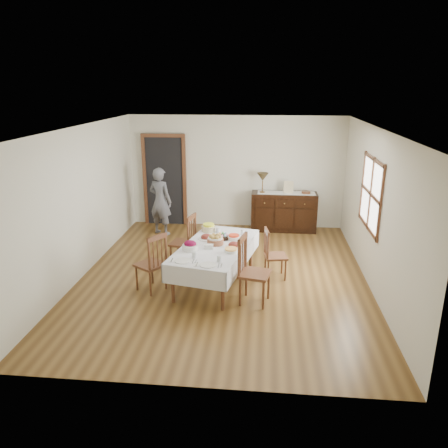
# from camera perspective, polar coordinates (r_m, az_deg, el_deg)

# --- Properties ---
(ground) EXTENTS (6.00, 6.00, 0.00)m
(ground) POSITION_cam_1_polar(r_m,az_deg,el_deg) (7.83, -0.07, -6.85)
(ground) COLOR brown
(room_shell) EXTENTS (5.02, 6.02, 2.65)m
(room_shell) POSITION_cam_1_polar(r_m,az_deg,el_deg) (7.72, -0.84, 5.65)
(room_shell) COLOR silver
(room_shell) RESTS_ON ground
(dining_table) EXTENTS (1.43, 2.20, 0.70)m
(dining_table) POSITION_cam_1_polar(r_m,az_deg,el_deg) (7.35, -1.16, -3.41)
(dining_table) COLOR silver
(dining_table) RESTS_ON ground
(chair_left_near) EXTENTS (0.58, 0.58, 1.00)m
(chair_left_near) POSITION_cam_1_polar(r_m,az_deg,el_deg) (7.22, -9.32, -4.94)
(chair_left_near) COLOR brown
(chair_left_near) RESTS_ON ground
(chair_left_far) EXTENTS (0.50, 0.50, 1.01)m
(chair_left_far) POSITION_cam_1_polar(r_m,az_deg,el_deg) (8.11, -5.10, -2.14)
(chair_left_far) COLOR brown
(chair_left_far) RESTS_ON ground
(chair_right_near) EXTENTS (0.54, 0.54, 1.08)m
(chair_right_near) POSITION_cam_1_polar(r_m,az_deg,el_deg) (6.76, 3.60, -5.96)
(chair_right_near) COLOR brown
(chair_right_near) RESTS_ON ground
(chair_right_far) EXTENTS (0.43, 0.43, 0.90)m
(chair_right_far) POSITION_cam_1_polar(r_m,az_deg,el_deg) (7.67, 6.43, -3.83)
(chair_right_far) COLOR brown
(chair_right_far) RESTS_ON ground
(sideboard) EXTENTS (1.49, 0.54, 0.89)m
(sideboard) POSITION_cam_1_polar(r_m,az_deg,el_deg) (10.21, 7.80, 1.62)
(sideboard) COLOR black
(sideboard) RESTS_ON ground
(person) EXTENTS (0.59, 0.49, 1.63)m
(person) POSITION_cam_1_polar(r_m,az_deg,el_deg) (9.87, -8.32, 3.24)
(person) COLOR #595A64
(person) RESTS_ON ground
(bread_basket) EXTENTS (0.28, 0.28, 0.17)m
(bread_basket) POSITION_cam_1_polar(r_m,az_deg,el_deg) (7.34, -1.15, -2.09)
(bread_basket) COLOR brown
(bread_basket) RESTS_ON dining_table
(egg_basket) EXTENTS (0.26, 0.26, 0.10)m
(egg_basket) POSITION_cam_1_polar(r_m,az_deg,el_deg) (7.59, -0.21, -1.68)
(egg_basket) COLOR black
(egg_basket) RESTS_ON dining_table
(ham_platter_a) EXTENTS (0.29, 0.29, 0.11)m
(ham_platter_a) POSITION_cam_1_polar(r_m,az_deg,el_deg) (7.60, -2.33, -1.75)
(ham_platter_a) COLOR white
(ham_platter_a) RESTS_ON dining_table
(ham_platter_b) EXTENTS (0.28, 0.28, 0.11)m
(ham_platter_b) POSITION_cam_1_polar(r_m,az_deg,el_deg) (7.22, 1.30, -2.80)
(ham_platter_b) COLOR white
(ham_platter_b) RESTS_ON dining_table
(beet_bowl) EXTENTS (0.26, 0.26, 0.17)m
(beet_bowl) POSITION_cam_1_polar(r_m,az_deg,el_deg) (7.10, -4.43, -2.88)
(beet_bowl) COLOR white
(beet_bowl) RESTS_ON dining_table
(carrot_bowl) EXTENTS (0.22, 0.22, 0.09)m
(carrot_bowl) POSITION_cam_1_polar(r_m,az_deg,el_deg) (7.56, 1.30, -1.74)
(carrot_bowl) COLOR white
(carrot_bowl) RESTS_ON dining_table
(pineapple_bowl) EXTENTS (0.26, 0.26, 0.14)m
(pineapple_bowl) POSITION_cam_1_polar(r_m,az_deg,el_deg) (7.99, -2.02, -0.50)
(pineapple_bowl) COLOR #C2B387
(pineapple_bowl) RESTS_ON dining_table
(casserole_dish) EXTENTS (0.21, 0.21, 0.07)m
(casserole_dish) POSITION_cam_1_polar(r_m,az_deg,el_deg) (7.00, 0.91, -3.44)
(casserole_dish) COLOR white
(casserole_dish) RESTS_ON dining_table
(butter_dish) EXTENTS (0.16, 0.12, 0.07)m
(butter_dish) POSITION_cam_1_polar(r_m,az_deg,el_deg) (7.16, -1.99, -2.95)
(butter_dish) COLOR white
(butter_dish) RESTS_ON dining_table
(setting_left) EXTENTS (0.44, 0.31, 0.10)m
(setting_left) POSITION_cam_1_polar(r_m,az_deg,el_deg) (6.73, -4.95, -4.55)
(setting_left) COLOR white
(setting_left) RESTS_ON dining_table
(setting_right) EXTENTS (0.44, 0.31, 0.10)m
(setting_right) POSITION_cam_1_polar(r_m,az_deg,el_deg) (6.56, -1.66, -5.09)
(setting_right) COLOR white
(setting_right) RESTS_ON dining_table
(glass_far_a) EXTENTS (0.07, 0.07, 0.09)m
(glass_far_a) POSITION_cam_1_polar(r_m,az_deg,el_deg) (7.92, -0.81, -0.80)
(glass_far_a) COLOR silver
(glass_far_a) RESTS_ON dining_table
(glass_far_b) EXTENTS (0.06, 0.06, 0.10)m
(glass_far_b) POSITION_cam_1_polar(r_m,az_deg,el_deg) (7.80, 2.43, -1.08)
(glass_far_b) COLOR silver
(glass_far_b) RESTS_ON dining_table
(runner) EXTENTS (1.30, 0.35, 0.01)m
(runner) POSITION_cam_1_polar(r_m,az_deg,el_deg) (10.08, 8.14, 4.06)
(runner) COLOR silver
(runner) RESTS_ON sideboard
(table_lamp) EXTENTS (0.26, 0.26, 0.46)m
(table_lamp) POSITION_cam_1_polar(r_m,az_deg,el_deg) (9.97, 5.07, 6.07)
(table_lamp) COLOR brown
(table_lamp) RESTS_ON sideboard
(picture_frame) EXTENTS (0.22, 0.08, 0.28)m
(picture_frame) POSITION_cam_1_polar(r_m,az_deg,el_deg) (10.04, 8.42, 4.77)
(picture_frame) COLOR tan
(picture_frame) RESTS_ON sideboard
(deco_bowl) EXTENTS (0.20, 0.20, 0.06)m
(deco_bowl) POSITION_cam_1_polar(r_m,az_deg,el_deg) (10.08, 10.66, 4.07)
(deco_bowl) COLOR brown
(deco_bowl) RESTS_ON sideboard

